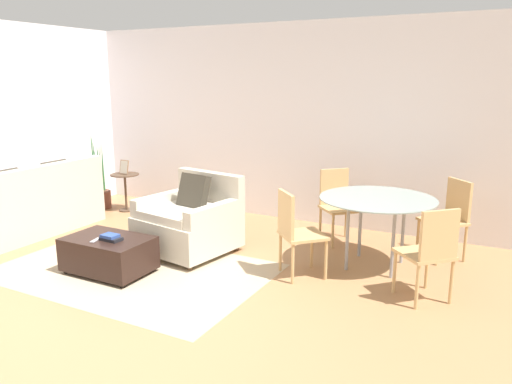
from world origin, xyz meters
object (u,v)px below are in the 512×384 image
Objects in this scene: dining_table at (377,205)px; dining_chair_far_left at (337,200)px; dining_chair_far_right at (450,214)px; ottoman at (109,253)px; dining_chair_near_left at (295,228)px; couch at (29,210)px; dining_chair_near_right at (431,249)px; tv_remote_primary at (96,240)px; side_table at (125,185)px; book_stack at (111,238)px; picture_frame at (124,167)px; potted_plant at (99,190)px; armchair at (190,222)px.

dining_table is 1.37× the size of dining_chair_far_left.
dining_table is 0.95m from dining_chair_far_right.
dining_chair_near_left is at bearing 24.80° from ottoman.
couch is 2.14× the size of ottoman.
dining_chair_far_left reaches higher than ottoman.
couch reaches higher than dining_chair_near_right.
side_table reaches higher than tv_remote_primary.
dining_chair_near_left is at bearing -19.62° from side_table.
ottoman is 0.23m from book_stack.
book_stack is 0.25× the size of dining_chair_near_left.
ottoman is 3.77m from dining_chair_far_right.
dining_chair_near_right reaches higher than side_table.
dining_chair_near_left and dining_chair_far_left have the same top height.
dining_chair_far_right is at bearing 1.61° from picture_frame.
tv_remote_primary is 2.88m from potted_plant.
book_stack is at bearing -51.03° from side_table.
ottoman is 2.79m from dining_chair_far_left.
side_table is at bearing 128.97° from book_stack.
dining_chair_near_right reaches higher than picture_frame.
ottoman is 0.98× the size of dining_chair_near_left.
side_table is (0.48, 0.07, 0.11)m from potted_plant.
ottoman is 0.98× the size of dining_chair_far_right.
couch is at bearing -162.44° from dining_chair_far_right.
side_table is (-1.95, 1.06, 0.04)m from armchair.
dining_chair_far_left is 1.32m from dining_chair_far_right.
potted_plant reaches higher than dining_chair_near_right.
potted_plant reaches higher than tv_remote_primary.
armchair reaches higher than dining_chair_far_left.
couch is at bearing -170.31° from armchair.
book_stack is 1.07× the size of picture_frame.
dining_table is at bearing 135.00° from dining_chair_near_right.
dining_chair_far_right reaches higher than dining_table.
dining_chair_far_right is at bearing 90.00° from dining_chair_near_right.
book_stack is 3.12m from dining_chair_near_right.
picture_frame is 4.66m from dining_chair_far_right.
book_stack is at bearing -16.57° from couch.
tv_remote_primary is at bearing -128.69° from dining_chair_far_left.
potted_plant reaches higher than picture_frame.
couch is at bearing -167.99° from dining_table.
armchair is at bearing -139.41° from dining_chair_far_left.
dining_chair_far_right is (3.13, 2.26, 0.13)m from tv_remote_primary.
potted_plant is 0.98× the size of dining_table.
armchair is at bearing -22.21° from potted_plant.
side_table is at bearing 160.38° from dining_chair_near_left.
dining_chair_near_right is at bearing 3.03° from couch.
ottoman is at bearing -155.20° from dining_chair_near_left.
potted_plant is at bearing 157.79° from armchair.
book_stack is at bearing -105.95° from armchair.
armchair is 2.62m from potted_plant.
potted_plant reaches higher than couch.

